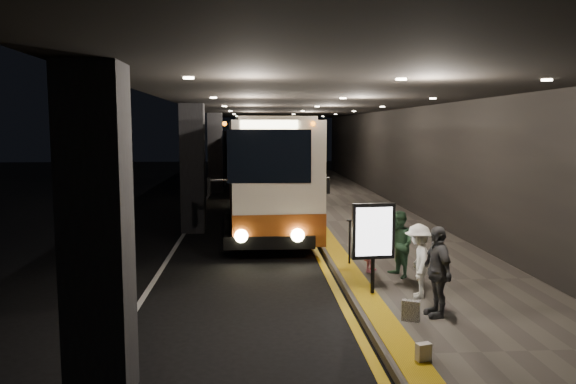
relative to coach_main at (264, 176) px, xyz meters
name	(u,v)px	position (x,y,z in m)	size (l,w,h in m)	color
ground	(234,257)	(-0.97, -5.25, -1.82)	(90.00, 90.00, 0.00)	black
lane_line_white	(189,227)	(-2.77, -0.25, -1.81)	(0.12, 50.00, 0.01)	silver
kerb_stripe_yellow	(302,225)	(1.38, -0.25, -1.81)	(0.18, 50.00, 0.01)	gold
sidewalk	(366,223)	(3.78, -0.25, -1.74)	(4.50, 50.00, 0.15)	#514C44
tactile_strip	(316,221)	(1.88, -0.25, -1.66)	(0.50, 50.00, 0.01)	gold
terminal_wall	(428,144)	(6.03, -0.25, 1.18)	(0.10, 50.00, 6.00)	black
support_columns	(193,168)	(-2.47, -1.25, 0.38)	(0.80, 24.80, 4.40)	black
canopy	(307,99)	(1.53, -0.25, 2.78)	(9.00, 50.00, 0.40)	black
coach_main	(264,176)	(0.00, 0.00, 0.00)	(3.05, 12.23, 3.78)	beige
coach_second	(259,158)	(-0.02, 13.30, -0.05)	(3.05, 11.83, 3.68)	beige
passenger_boarding	(372,240)	(2.39, -7.54, -0.90)	(0.56, 0.37, 1.54)	#B15268
passenger_waiting_green	(399,244)	(2.91, -8.11, -0.90)	(0.75, 0.46, 1.53)	#376343
passenger_waiting_white	(418,261)	(2.90, -9.65, -0.92)	(0.97, 0.45, 1.50)	white
passenger_waiting_grey	(437,271)	(2.90, -10.80, -0.83)	(0.98, 0.50, 1.67)	#47484C
bag_polka	(411,311)	(2.36, -11.05, -1.48)	(0.31, 0.13, 0.37)	black
bag_plain	(424,352)	(2.06, -12.77, -1.53)	(0.22, 0.13, 0.27)	silver
info_sign	(373,233)	(2.03, -9.35, -0.39)	(0.90, 0.19, 1.89)	black
stanchion_post	(350,242)	(2.00, -6.79, -1.11)	(0.05, 0.05, 1.12)	black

